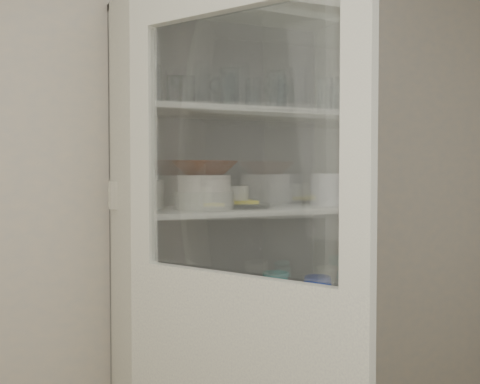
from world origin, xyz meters
name	(u,v)px	position (x,y,z in m)	size (l,w,h in m)	color
wall_back	(178,197)	(0.00, 1.50, 1.30)	(3.60, 0.02, 2.60)	#BAB6AD
pantry_cabinet	(234,281)	(0.20, 1.34, 0.94)	(1.00, 0.45, 2.10)	#B3B4AF
cupboard_door	(236,348)	(-0.08, 0.65, 0.87)	(0.47, 0.81, 2.00)	#B3B4AF
tumbler_0	(153,84)	(-0.21, 1.13, 1.73)	(0.07, 0.07, 0.14)	silver
tumbler_1	(228,90)	(0.08, 1.12, 1.72)	(0.06, 0.06, 0.13)	silver
tumbler_2	(230,87)	(0.09, 1.12, 1.73)	(0.07, 0.07, 0.15)	silver
tumbler_3	(276,91)	(0.31, 1.17, 1.74)	(0.08, 0.08, 0.15)	silver
tumbler_4	(278,92)	(0.32, 1.16, 1.73)	(0.07, 0.07, 0.14)	silver
tumbler_5	(325,95)	(0.53, 1.14, 1.73)	(0.07, 0.07, 0.14)	silver
tumbler_6	(338,95)	(0.58, 1.13, 1.73)	(0.07, 0.07, 0.14)	silver
tumbler_7	(175,92)	(-0.08, 1.28, 1.72)	(0.06, 0.06, 0.13)	silver
tumbler_8	(187,92)	(-0.04, 1.24, 1.72)	(0.06, 0.06, 0.12)	silver
tumbler_9	(226,93)	(0.12, 1.24, 1.73)	(0.07, 0.07, 0.14)	silver
tumbler_10	(253,95)	(0.26, 1.26, 1.73)	(0.07, 0.07, 0.14)	silver
goblet_0	(179,91)	(-0.03, 1.37, 1.74)	(0.07, 0.07, 0.16)	silver
goblet_1	(217,93)	(0.14, 1.38, 1.74)	(0.07, 0.07, 0.16)	silver
goblet_2	(281,97)	(0.45, 1.39, 1.74)	(0.07, 0.07, 0.17)	silver
goblet_3	(271,97)	(0.38, 1.35, 1.74)	(0.07, 0.07, 0.15)	silver
plate_stack_front	(204,200)	(0.02, 1.23, 1.30)	(0.24, 0.24, 0.07)	beige
plate_stack_back	(137,194)	(-0.21, 1.39, 1.32)	(0.23, 0.23, 0.11)	beige
cream_bowl	(204,183)	(0.02, 1.23, 1.36)	(0.21, 0.21, 0.07)	silver
terracotta_bowl	(204,168)	(0.02, 1.23, 1.43)	(0.24, 0.24, 0.06)	#582A17
glass_platter	(232,205)	(0.17, 1.28, 1.27)	(0.32, 0.32, 0.02)	silver
yellow_trivet	(232,201)	(0.17, 1.28, 1.29)	(0.18, 0.18, 0.01)	yellow
white_ramekin	(232,193)	(0.17, 1.28, 1.32)	(0.14, 0.14, 0.06)	beige
grey_bowl_stack	(327,189)	(0.61, 1.25, 1.33)	(0.14, 0.14, 0.14)	silver
mug_blue	(318,287)	(0.54, 1.21, 0.91)	(0.12, 0.12, 0.10)	#18359D
mug_teal	(276,284)	(0.39, 1.31, 0.92)	(0.12, 0.12, 0.11)	#1B7569
mug_white	(269,294)	(0.28, 1.16, 0.91)	(0.11, 0.11, 0.10)	beige
teal_jar	(212,290)	(0.10, 1.33, 0.91)	(0.08, 0.08, 0.10)	#1B7569
measuring_cups	(205,305)	(0.02, 1.21, 0.88)	(0.09, 0.09, 0.04)	silver
white_canister	(187,291)	(-0.03, 1.29, 0.92)	(0.11, 0.11, 0.13)	beige
tin_box	(276,384)	(0.36, 1.26, 0.49)	(0.22, 0.15, 0.06)	#9597A3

